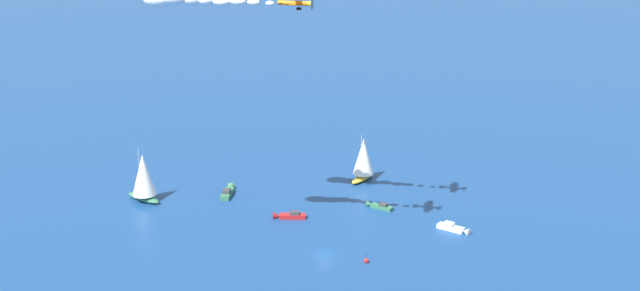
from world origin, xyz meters
TOP-DOWN VIEW (x-y plane):
  - ground_plane at (0.00, 0.00)m, footprint 2000.00×2000.00m
  - motorboat_near_centre at (-21.63, -4.79)m, footprint 3.69×8.03m
  - sailboat_far_port at (-44.05, 19.17)m, footprint 9.37×8.90m
  - motorboat_far_stbd at (-6.78, 31.97)m, footprint 7.08×6.97m
  - motorboat_inshore at (-23.70, 18.12)m, footprint 6.17×6.30m
  - motorboat_offshore at (-40.16, -17.51)m, footprint 9.06×4.72m
  - sailboat_ahead at (-39.45, -38.55)m, footprint 10.05×9.52m
  - marker_buoy at (5.32, 7.84)m, footprint 1.10×1.10m
  - biplane_wingman at (4.46, -6.59)m, footprint 7.31×7.11m

SIDE VIEW (x-z plane):
  - ground_plane at x=0.00m, z-range 0.00..0.00m
  - marker_buoy at x=5.32m, z-range -0.66..1.44m
  - motorboat_inshore at x=-23.70m, z-range -0.47..1.57m
  - motorboat_near_centre at x=-21.63m, z-range -0.52..1.74m
  - motorboat_far_stbd at x=-6.78m, z-range -0.53..1.76m
  - motorboat_offshore at x=-40.16m, z-range -0.59..1.96m
  - sailboat_far_port at x=-44.05m, z-range -0.57..12.46m
  - sailboat_ahead at x=-39.45m, z-range -0.61..13.35m
  - biplane_wingman at x=4.46m, z-range 53.57..57.23m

